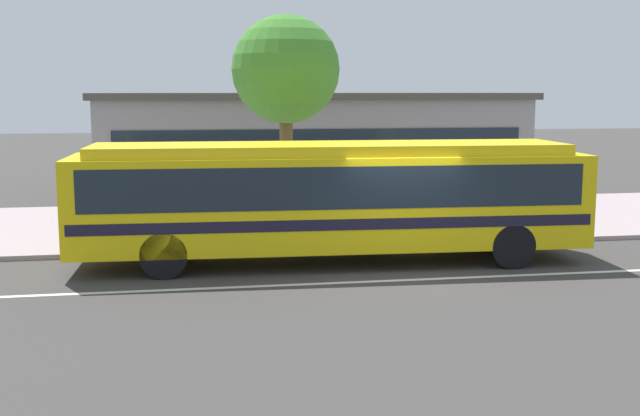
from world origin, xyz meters
TOP-DOWN VIEW (x-y plane):
  - ground_plane at (0.00, 0.00)m, footprint 120.00×120.00m
  - sidewalk_slab at (0.00, 6.52)m, footprint 60.00×8.00m
  - lane_stripe_center at (0.00, -0.80)m, footprint 56.00×0.16m
  - transit_bus at (-1.35, 1.17)m, footprint 11.62×2.99m
  - pedestrian_waiting_near_sign at (-3.04, 3.29)m, footprint 0.47×0.47m
  - bus_stop_sign at (3.76, 3.17)m, footprint 0.11×0.44m
  - street_tree_near_stop at (-1.82, 5.45)m, footprint 2.97×2.97m
  - station_building at (0.05, 14.51)m, footprint 15.65×9.28m

SIDE VIEW (x-z plane):
  - ground_plane at x=0.00m, z-range 0.00..0.00m
  - lane_stripe_center at x=0.00m, z-range 0.00..0.01m
  - sidewalk_slab at x=0.00m, z-range 0.00..0.12m
  - pedestrian_waiting_near_sign at x=-3.04m, z-range 0.26..1.95m
  - transit_bus at x=-1.35m, z-range 0.23..2.96m
  - bus_stop_sign at x=3.76m, z-range 0.45..2.75m
  - station_building at x=0.05m, z-range 0.01..3.84m
  - street_tree_near_stop at x=-1.82m, z-range 1.52..7.37m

